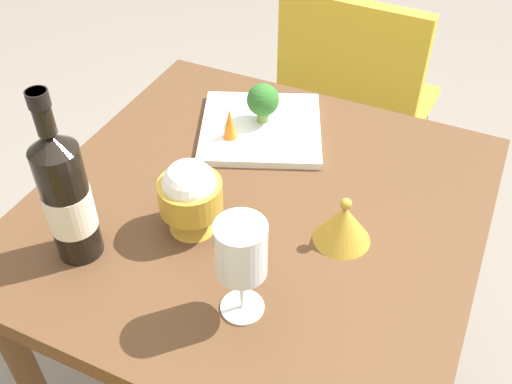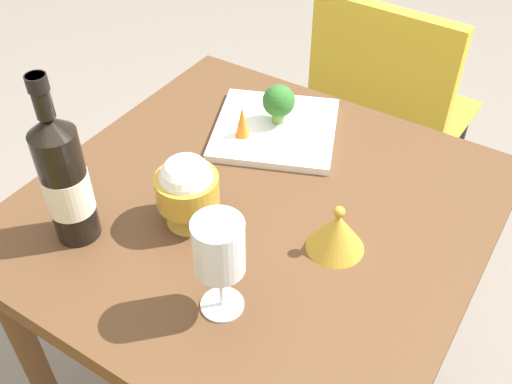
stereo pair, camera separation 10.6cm
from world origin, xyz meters
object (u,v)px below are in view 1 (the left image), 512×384
object	(u,v)px
carrot_garnish_left	(230,123)
chair_near_window	(353,97)
rice_bowl_lid	(343,223)
broccoli_floret	(263,101)
rice_bowl	(190,195)
wine_glass	(241,252)
wine_bottle	(66,196)
serving_plate	(261,128)

from	to	relation	value
carrot_garnish_left	chair_near_window	bearing A→B (deg)	-10.19
rice_bowl_lid	broccoli_floret	size ratio (longest dim) A/B	1.17
rice_bowl	carrot_garnish_left	size ratio (longest dim) A/B	2.06
rice_bowl_lid	broccoli_floret	distance (m)	0.36
chair_near_window	carrot_garnish_left	size ratio (longest dim) A/B	12.34
wine_glass	carrot_garnish_left	xyz separation A→B (m)	(0.37, 0.20, -0.08)
chair_near_window	rice_bowl	world-z (taller)	rice_bowl
chair_near_window	rice_bowl	xyz separation A→B (m)	(-0.82, 0.05, 0.27)
chair_near_window	wine_bottle	size ratio (longest dim) A/B	2.70
chair_near_window	rice_bowl_lid	distance (m)	0.80
chair_near_window	rice_bowl	bearing A→B (deg)	-91.57
wine_glass	carrot_garnish_left	distance (m)	0.43
chair_near_window	wine_bottle	bearing A→B (deg)	-99.63
rice_bowl	chair_near_window	bearing A→B (deg)	-3.80
chair_near_window	wine_bottle	world-z (taller)	wine_bottle
carrot_garnish_left	serving_plate	bearing A→B (deg)	-31.61
wine_bottle	chair_near_window	bearing A→B (deg)	-11.86
wine_glass	rice_bowl	world-z (taller)	wine_glass
rice_bowl_lid	serving_plate	xyz separation A→B (m)	(0.23, 0.26, -0.03)
broccoli_floret	serving_plate	bearing A→B (deg)	-168.89
broccoli_floret	carrot_garnish_left	xyz separation A→B (m)	(-0.08, 0.04, -0.02)
wine_glass	carrot_garnish_left	world-z (taller)	wine_glass
wine_bottle	broccoli_floret	xyz separation A→B (m)	(0.45, -0.13, -0.06)
chair_near_window	serving_plate	size ratio (longest dim) A/B	2.61
wine_glass	serving_plate	bearing A→B (deg)	20.86
wine_glass	broccoli_floret	xyz separation A→B (m)	(0.45, 0.17, -0.06)
rice_bowl_lid	broccoli_floret	xyz separation A→B (m)	(0.25, 0.26, 0.03)
rice_bowl_lid	serving_plate	world-z (taller)	rice_bowl_lid
chair_near_window	broccoli_floret	distance (m)	0.56
serving_plate	chair_near_window	bearing A→B (deg)	-7.08
chair_near_window	carrot_garnish_left	distance (m)	0.63
chair_near_window	broccoli_floret	xyz separation A→B (m)	(-0.49, 0.07, 0.26)
chair_near_window	rice_bowl_lid	bearing A→B (deg)	-73.08
wine_glass	rice_bowl_lid	world-z (taller)	wine_glass
wine_glass	rice_bowl	bearing A→B (deg)	51.56
rice_bowl	carrot_garnish_left	distance (m)	0.25
carrot_garnish_left	rice_bowl	bearing A→B (deg)	-168.67
wine_bottle	rice_bowl_lid	distance (m)	0.45
wine_bottle	rice_bowl_lid	size ratio (longest dim) A/B	3.15
wine_bottle	serving_plate	distance (m)	0.47
chair_near_window	rice_bowl_lid	size ratio (longest dim) A/B	8.50
wine_bottle	rice_bowl_lid	world-z (taller)	wine_bottle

